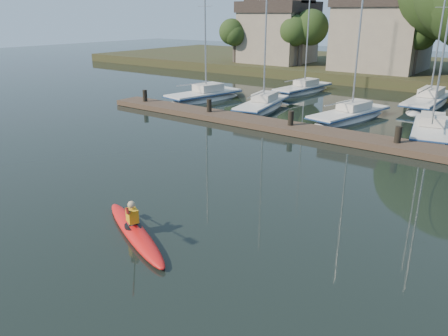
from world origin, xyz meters
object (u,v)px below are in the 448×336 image
Objects in this scene: kayak at (135,230)px; sailboat_6 at (427,107)px; sailboat_1 at (262,111)px; dock at (340,136)px; sailboat_3 at (429,138)px; sailboat_5 at (303,94)px; sailboat_2 at (349,122)px; sailboat_0 at (204,102)px.

kayak is 27.11m from sailboat_6.
kayak is 0.36× the size of sailboat_1.
dock is 2.90× the size of sailboat_3.
sailboat_1 is at bearing -76.64° from sailboat_5.
kayak is 0.35× the size of sailboat_5.
dock is 8.78m from sailboat_1.
sailboat_2 reaches higher than kayak.
sailboat_0 is at bearing -149.67° from sailboat_6.
sailboat_2 is at bearing 116.27° from kayak.
sailboat_1 is (5.54, -0.21, 0.03)m from sailboat_0.
sailboat_3 is (11.31, -0.40, -0.00)m from sailboat_1.
sailboat_2 is 10.36m from sailboat_5.
sailboat_3 is 14.98m from sailboat_5.
sailboat_2 is (-0.71, 18.97, -0.35)m from kayak.
sailboat_2 is at bearing 156.92° from sailboat_3.
sailboat_5 is 0.84× the size of sailboat_6.
sailboat_0 is 16.91m from sailboat_6.
sailboat_2 is 1.15× the size of sailboat_3.
sailboat_2 reaches higher than sailboat_0.
kayak is at bearing -45.55° from sailboat_0.
sailboat_2 is 0.86× the size of sailboat_6.
sailboat_1 is (-6.88, 18.30, -0.36)m from kayak.
sailboat_3 is 9.39m from sailboat_6.
kayak is 18.45m from sailboat_3.
sailboat_5 is 10.08m from sailboat_6.
sailboat_1 reaches higher than sailboat_3.
sailboat_1 is 0.94× the size of sailboat_2.
sailboat_2 is (6.17, 0.67, 0.00)m from sailboat_1.
sailboat_1 is at bearing 166.64° from sailboat_3.
sailboat_6 is (9.07, 8.72, -0.01)m from sailboat_1.
sailboat_3 is (16.85, -0.61, 0.02)m from sailboat_0.
kayak reaches higher than dock.
dock is 2.80× the size of sailboat_0.
sailboat_2 reaches higher than sailboat_5.
sailboat_5 reaches higher than dock.
kayak is 18.99m from sailboat_2.
sailboat_2 is 5.25m from sailboat_3.
sailboat_0 reaches higher than kayak.
sailboat_5 reaches higher than kayak.
sailboat_5 is at bearing 70.79° from sailboat_0.
dock is at bearing -39.99° from sailboat_1.
sailboat_0 reaches higher than dock.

